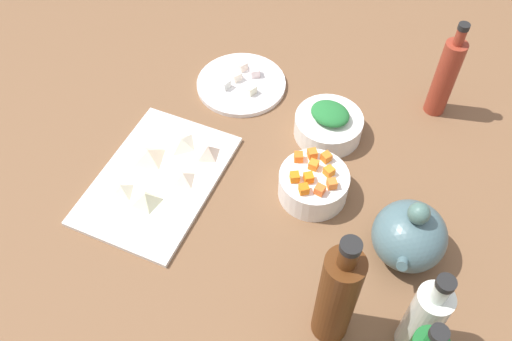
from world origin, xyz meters
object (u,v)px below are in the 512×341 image
plate_tofu (241,84)px  teapot (409,235)px  bottle_0 (445,76)px  bottle_2 (337,296)px  bottle_1 (424,318)px  cutting_board (157,179)px  bowl_carrots (313,185)px  bowl_greens (328,126)px

plate_tofu → teapot: teapot is taller
bottle_0 → plate_tofu: bearing=-77.3°
bottle_0 → bottle_2: 61.03cm
teapot → bottle_0: bottle_0 is taller
plate_tofu → teapot: bearing=57.3°
plate_tofu → teapot: size_ratio=1.37×
plate_tofu → bottle_1: bottle_1 is taller
bottle_2 → bottle_1: bearing=103.1°
plate_tofu → cutting_board: bearing=-8.2°
cutting_board → teapot: size_ratio=2.19×
bottle_1 → plate_tofu: bearing=-131.7°
bowl_carrots → plate_tofu: bearing=-132.0°
bowl_greens → plate_tofu: bearing=-105.8°
cutting_board → bottle_2: size_ratio=1.21×
bottle_1 → bowl_carrots: bearing=-131.3°
plate_tofu → bowl_greens: (6.91, 24.46, 2.00)cm
cutting_board → bottle_0: bottle_0 is taller
bowl_greens → bottle_0: bearing=129.2°
bowl_carrots → teapot: 21.94cm
cutting_board → plate_tofu: size_ratio=1.60×
teapot → bottle_0: size_ratio=0.65×
cutting_board → bowl_greens: (-26.79, 29.33, 2.10)cm
bowl_greens → bottle_2: size_ratio=0.53×
plate_tofu → bottle_0: bottle_0 is taller
teapot → bottle_2: 22.56cm
cutting_board → teapot: teapot is taller
teapot → cutting_board: bearing=-86.5°
cutting_board → bowl_carrots: bearing=106.8°
bottle_1 → bottle_2: bottle_2 is taller
plate_tofu → bowl_greens: 25.50cm
teapot → bottle_1: 17.75cm
cutting_board → plate_tofu: bearing=171.8°
cutting_board → bowl_carrots: size_ratio=2.43×
bowl_carrots → bottle_2: size_ratio=0.50×
bowl_greens → bottle_1: size_ratio=0.68×
plate_tofu → bowl_greens: size_ratio=1.43×
bowl_greens → bottle_0: (-17.17, 21.01, 7.79)cm
bowl_carrots → bottle_2: 30.40cm
plate_tofu → teapot: (30.52, 47.52, 5.54)cm
plate_tofu → bottle_0: bearing=102.7°
bottle_2 → plate_tofu: bearing=-142.3°
bottle_2 → teapot: bearing=156.5°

